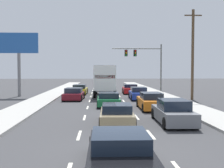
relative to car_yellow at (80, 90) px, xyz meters
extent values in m
plane|color=#3D3D3F|center=(3.20, -1.72, -0.58)|extent=(140.00, 140.00, 0.00)
cube|color=#B2AFA8|center=(9.82, -6.72, -0.51)|extent=(2.74, 80.00, 0.14)
cube|color=#B2AFA8|center=(-3.42, -6.72, -0.51)|extent=(2.74, 80.00, 0.14)
cube|color=silver|center=(1.50, -23.05, -0.58)|extent=(0.14, 2.00, 0.01)
cube|color=silver|center=(1.50, -18.05, -0.58)|extent=(0.14, 2.00, 0.01)
cube|color=silver|center=(1.50, -13.05, -0.58)|extent=(0.14, 2.00, 0.01)
cube|color=silver|center=(1.50, -8.05, -0.58)|extent=(0.14, 2.00, 0.01)
cube|color=silver|center=(1.50, -3.05, -0.58)|extent=(0.14, 2.00, 0.01)
cube|color=silver|center=(1.50, 1.95, -0.58)|extent=(0.14, 2.00, 0.01)
cube|color=silver|center=(1.50, 6.95, -0.58)|extent=(0.14, 2.00, 0.01)
cube|color=silver|center=(1.50, 11.95, -0.58)|extent=(0.14, 2.00, 0.01)
cube|color=silver|center=(1.50, 16.95, -0.58)|extent=(0.14, 2.00, 0.01)
cube|color=silver|center=(1.50, 21.95, -0.58)|extent=(0.14, 2.00, 0.01)
cube|color=silver|center=(1.50, 26.95, -0.58)|extent=(0.14, 2.00, 0.01)
cube|color=silver|center=(4.90, -23.05, -0.58)|extent=(0.14, 2.00, 0.01)
cube|color=silver|center=(4.90, -18.05, -0.58)|extent=(0.14, 2.00, 0.01)
cube|color=silver|center=(4.90, -13.05, -0.58)|extent=(0.14, 2.00, 0.01)
cube|color=silver|center=(4.90, -8.05, -0.58)|extent=(0.14, 2.00, 0.01)
cube|color=silver|center=(4.90, -3.05, -0.58)|extent=(0.14, 2.00, 0.01)
cube|color=silver|center=(4.90, 1.95, -0.58)|extent=(0.14, 2.00, 0.01)
cube|color=silver|center=(4.90, 6.95, -0.58)|extent=(0.14, 2.00, 0.01)
cube|color=silver|center=(4.90, 11.95, -0.58)|extent=(0.14, 2.00, 0.01)
cube|color=silver|center=(4.90, 16.95, -0.58)|extent=(0.14, 2.00, 0.01)
cube|color=silver|center=(4.90, 21.95, -0.58)|extent=(0.14, 2.00, 0.01)
cube|color=silver|center=(4.90, 26.95, -0.58)|extent=(0.14, 2.00, 0.01)
cube|color=yellow|center=(0.00, 0.07, -0.13)|extent=(1.88, 4.31, 0.62)
cube|color=#192333|center=(-0.01, -0.21, 0.43)|extent=(1.60, 2.21, 0.49)
cylinder|color=black|center=(-0.76, 1.67, -0.26)|extent=(0.24, 0.65, 0.64)
cylinder|color=black|center=(0.86, 1.62, -0.26)|extent=(0.24, 0.65, 0.64)
cylinder|color=black|center=(-0.86, -1.48, -0.26)|extent=(0.24, 0.65, 0.64)
cylinder|color=black|center=(0.76, -1.54, -0.26)|extent=(0.24, 0.65, 0.64)
cube|color=maroon|center=(-0.16, -6.90, -0.14)|extent=(2.04, 4.18, 0.60)
cube|color=#192333|center=(-0.16, -6.99, 0.42)|extent=(1.73, 2.15, 0.51)
cylinder|color=black|center=(-0.98, -5.36, -0.26)|extent=(0.25, 0.65, 0.64)
cylinder|color=black|center=(0.78, -5.43, -0.26)|extent=(0.25, 0.65, 0.64)
cylinder|color=black|center=(-1.10, -8.37, -0.26)|extent=(0.25, 0.65, 0.64)
cylinder|color=black|center=(0.66, -8.44, -0.26)|extent=(0.25, 0.65, 0.64)
cube|color=white|center=(3.12, -3.81, 1.69)|extent=(2.48, 7.02, 2.65)
cube|color=red|center=(3.05, -7.28, 1.82)|extent=(2.11, 0.08, 0.36)
cube|color=white|center=(3.21, 0.65, 0.87)|extent=(2.29, 1.99, 2.30)
cylinder|color=black|center=(2.09, 0.67, -0.10)|extent=(0.32, 0.97, 0.96)
cylinder|color=black|center=(4.33, 0.63, -0.10)|extent=(0.32, 0.97, 0.96)
cylinder|color=black|center=(1.97, -5.18, -0.10)|extent=(0.32, 0.97, 0.96)
cylinder|color=black|center=(4.21, -5.23, -0.10)|extent=(0.32, 0.97, 0.96)
cube|color=#196B38|center=(3.26, -12.10, -0.15)|extent=(1.90, 4.06, 0.58)
cube|color=#192333|center=(3.26, -12.26, 0.36)|extent=(1.67, 2.05, 0.45)
cylinder|color=black|center=(2.39, -10.62, -0.26)|extent=(0.22, 0.64, 0.64)
cylinder|color=black|center=(4.15, -10.63, -0.26)|extent=(0.22, 0.64, 0.64)
cylinder|color=black|center=(2.37, -13.57, -0.26)|extent=(0.22, 0.64, 0.64)
cylinder|color=black|center=(4.13, -13.58, -0.26)|extent=(0.22, 0.64, 0.64)
cube|color=tan|center=(3.45, -20.26, -0.15)|extent=(1.96, 4.27, 0.58)
cube|color=#192333|center=(3.44, -20.52, 0.36)|extent=(1.67, 2.05, 0.44)
cylinder|color=black|center=(2.65, -18.68, -0.26)|extent=(0.24, 0.65, 0.64)
cylinder|color=black|center=(4.35, -18.73, -0.26)|extent=(0.24, 0.65, 0.64)
cylinder|color=black|center=(2.54, -21.79, -0.26)|extent=(0.24, 0.65, 0.64)
cylinder|color=black|center=(4.25, -21.85, -0.26)|extent=(0.24, 0.65, 0.64)
cube|color=black|center=(3.06, -27.76, -0.12)|extent=(1.91, 4.47, 0.64)
cube|color=#192333|center=(3.06, -28.00, 0.41)|extent=(1.67, 1.97, 0.44)
cylinder|color=black|center=(2.20, -26.08, -0.26)|extent=(0.23, 0.64, 0.64)
cylinder|color=black|center=(3.95, -26.09, -0.26)|extent=(0.23, 0.64, 0.64)
cube|color=red|center=(6.58, 0.84, -0.11)|extent=(1.99, 4.09, 0.66)
cube|color=#192333|center=(6.58, 0.86, 0.43)|extent=(1.72, 2.12, 0.42)
cylinder|color=black|center=(5.73, 2.33, -0.26)|extent=(0.23, 0.64, 0.64)
cylinder|color=black|center=(7.50, 2.29, -0.26)|extent=(0.23, 0.64, 0.64)
cylinder|color=black|center=(5.66, -0.61, -0.26)|extent=(0.23, 0.64, 0.64)
cylinder|color=black|center=(7.44, -0.65, -0.26)|extent=(0.23, 0.64, 0.64)
cube|color=#1E389E|center=(6.62, -6.65, -0.11)|extent=(1.85, 4.30, 0.66)
cube|color=#192333|center=(6.62, -6.63, 0.47)|extent=(1.59, 2.03, 0.50)
cylinder|color=black|center=(5.85, -5.05, -0.26)|extent=(0.24, 0.65, 0.64)
cylinder|color=black|center=(7.48, -5.09, -0.26)|extent=(0.24, 0.65, 0.64)
cylinder|color=black|center=(5.77, -8.21, -0.26)|extent=(0.24, 0.65, 0.64)
cylinder|color=black|center=(7.40, -8.25, -0.26)|extent=(0.24, 0.65, 0.64)
cube|color=orange|center=(6.53, -14.22, -0.09)|extent=(1.79, 4.52, 0.69)
cube|color=#192333|center=(6.52, -14.48, 0.50)|extent=(1.55, 2.23, 0.49)
cylinder|color=black|center=(5.75, -12.51, -0.26)|extent=(0.23, 0.64, 0.64)
cylinder|color=black|center=(7.35, -12.53, -0.26)|extent=(0.23, 0.64, 0.64)
cylinder|color=black|center=(5.70, -15.90, -0.26)|extent=(0.23, 0.64, 0.64)
cylinder|color=black|center=(7.30, -15.92, -0.26)|extent=(0.23, 0.64, 0.64)
cube|color=slate|center=(6.71, -20.24, -0.09)|extent=(1.83, 4.62, 0.70)
cube|color=#192333|center=(6.71, -20.37, 0.53)|extent=(1.58, 2.19, 0.55)
cylinder|color=black|center=(5.94, -18.48, -0.26)|extent=(0.23, 0.64, 0.64)
cylinder|color=black|center=(7.56, -18.51, -0.26)|extent=(0.23, 0.64, 0.64)
cylinder|color=black|center=(5.87, -21.97, -0.26)|extent=(0.23, 0.64, 0.64)
cylinder|color=black|center=(7.49, -22.00, -0.26)|extent=(0.23, 0.64, 0.64)
cylinder|color=#595B56|center=(11.65, 5.31, 2.88)|extent=(0.20, 0.20, 6.92)
cylinder|color=#595B56|center=(8.02, 5.31, 5.68)|extent=(7.27, 0.14, 0.14)
cube|color=black|center=(7.78, 5.31, 5.03)|extent=(0.40, 0.56, 0.95)
sphere|color=red|center=(7.78, 5.00, 5.33)|extent=(0.20, 0.20, 0.20)
sphere|color=orange|center=(7.78, 5.00, 5.03)|extent=(0.20, 0.20, 0.20)
sphere|color=green|center=(7.78, 5.00, 4.73)|extent=(0.20, 0.20, 0.20)
cube|color=black|center=(6.45, 5.31, 5.03)|extent=(0.40, 0.56, 0.95)
sphere|color=red|center=(6.45, 5.00, 5.33)|extent=(0.20, 0.20, 0.20)
sphere|color=orange|center=(6.45, 5.00, 5.03)|extent=(0.20, 0.20, 0.20)
sphere|color=green|center=(6.45, 5.00, 4.73)|extent=(0.20, 0.20, 0.20)
cylinder|color=brown|center=(12.14, -7.37, 4.07)|extent=(0.28, 0.28, 9.31)
cube|color=brown|center=(12.14, -7.37, 8.13)|extent=(1.80, 0.12, 0.12)
cylinder|color=slate|center=(-6.91, -2.63, 1.96)|extent=(0.36, 0.36, 5.08)
cube|color=#2659A5|center=(-6.91, -2.63, 5.68)|extent=(4.50, 0.20, 2.36)
camera|label=1|loc=(2.43, -36.33, 2.48)|focal=45.46mm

